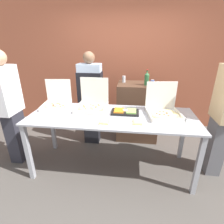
{
  "coord_description": "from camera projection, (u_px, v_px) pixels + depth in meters",
  "views": [
    {
      "loc": [
        0.28,
        -2.24,
        1.88
      ],
      "look_at": [
        0.0,
        0.0,
        0.94
      ],
      "focal_mm": 28.0,
      "sensor_mm": 36.0,
      "label": 1
    }
  ],
  "objects": [
    {
      "name": "ground_plane",
      "position": [
        112.0,
        166.0,
        2.8
      ],
      "size": [
        16.0,
        16.0,
        0.0
      ],
      "primitive_type": "plane",
      "color": "#514C47"
    },
    {
      "name": "pizza_box_far_right",
      "position": [
        57.0,
        102.0,
        2.77
      ],
      "size": [
        0.45,
        0.46,
        0.4
      ],
      "rotation": [
        0.0,
        0.0,
        0.11
      ],
      "color": "silver",
      "rests_on": "buffet_table"
    },
    {
      "name": "person_guest_plaid",
      "position": [
        10.0,
        107.0,
        2.65
      ],
      "size": [
        0.22,
        0.4,
        1.77
      ],
      "rotation": [
        0.0,
        0.0,
        -1.57
      ],
      "color": "#2D2D38",
      "rests_on": "ground_plane"
    },
    {
      "name": "soda_can_colored",
      "position": [
        152.0,
        83.0,
        3.02
      ],
      "size": [
        0.07,
        0.07,
        0.12
      ],
      "color": "#334CB2",
      "rests_on": "sideboard_podium"
    },
    {
      "name": "sideboard_podium",
      "position": [
        137.0,
        111.0,
        3.48
      ],
      "size": [
        0.79,
        0.57,
        1.12
      ],
      "color": "#4C3323",
      "rests_on": "ground_plane"
    },
    {
      "name": "paper_plate_front_right",
      "position": [
        138.0,
        122.0,
        2.23
      ],
      "size": [
        0.21,
        0.21,
        0.03
      ],
      "color": "white",
      "rests_on": "buffet_table"
    },
    {
      "name": "paper_plate_front_center",
      "position": [
        105.0,
        122.0,
        2.24
      ],
      "size": [
        0.23,
        0.23,
        0.03
      ],
      "color": "white",
      "rests_on": "buffet_table"
    },
    {
      "name": "pizza_box_near_left",
      "position": [
        92.0,
        103.0,
        2.69
      ],
      "size": [
        0.45,
        0.47,
        0.44
      ],
      "rotation": [
        0.0,
        0.0,
        -0.02
      ],
      "color": "silver",
      "rests_on": "buffet_table"
    },
    {
      "name": "soda_bottle",
      "position": [
        147.0,
        79.0,
        3.11
      ],
      "size": [
        0.08,
        0.08,
        0.28
      ],
      "color": "#2D6638",
      "rests_on": "sideboard_podium"
    },
    {
      "name": "person_guest_cap",
      "position": [
        223.0,
        114.0,
        2.37
      ],
      "size": [
        0.22,
        0.4,
        1.8
      ],
      "rotation": [
        0.0,
        0.0,
        1.57
      ],
      "color": "slate",
      "rests_on": "ground_plane"
    },
    {
      "name": "soda_can_silver",
      "position": [
        124.0,
        79.0,
        3.35
      ],
      "size": [
        0.07,
        0.07,
        0.12
      ],
      "color": "silver",
      "rests_on": "sideboard_podium"
    },
    {
      "name": "veggie_tray",
      "position": [
        125.0,
        112.0,
        2.52
      ],
      "size": [
        0.39,
        0.24,
        0.05
      ],
      "color": "black",
      "rests_on": "buffet_table"
    },
    {
      "name": "pizza_box_far_left",
      "position": [
        163.0,
        110.0,
        2.45
      ],
      "size": [
        0.5,
        0.51,
        0.44
      ],
      "rotation": [
        0.0,
        0.0,
        0.14
      ],
      "color": "silver",
      "rests_on": "buffet_table"
    },
    {
      "name": "brick_wall_behind",
      "position": [
        122.0,
        63.0,
        3.83
      ],
      "size": [
        10.0,
        0.06,
        2.8
      ],
      "color": "#9E5138",
      "rests_on": "ground_plane"
    },
    {
      "name": "person_server_vest",
      "position": [
        91.0,
        95.0,
        3.15
      ],
      "size": [
        0.42,
        0.24,
        1.71
      ],
      "rotation": [
        0.0,
        0.0,
        3.14
      ],
      "color": "black",
      "rests_on": "ground_plane"
    },
    {
      "name": "buffet_table",
      "position": [
        112.0,
        122.0,
        2.5
      ],
      "size": [
        2.34,
        0.88,
        0.89
      ],
      "color": "#A8AAB2",
      "rests_on": "ground_plane"
    }
  ]
}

